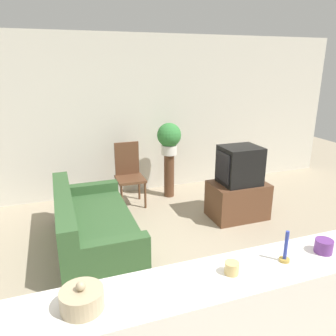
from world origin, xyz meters
TOP-DOWN VIEW (x-y plane):
  - ground_plane at (0.00, 0.00)m, footprint 14.00×14.00m
  - wall_back at (0.00, 3.43)m, footprint 9.00×0.06m
  - couch at (-0.47, 1.68)m, footprint 0.90×1.85m
  - tv_stand at (1.70, 1.83)m, footprint 0.83×0.56m
  - television at (1.69, 1.83)m, footprint 0.56×0.47m
  - wooden_chair at (0.29, 2.87)m, footprint 0.44×0.44m
  - plant_stand at (1.01, 2.94)m, footprint 0.17×0.17m
  - potted_plant at (1.01, 2.94)m, footprint 0.40×0.40m
  - decorative_bowl at (-0.74, -0.55)m, footprint 0.24×0.24m
  - candle_jar at (0.18, -0.55)m, footprint 0.09×0.09m
  - candlestick at (0.58, -0.55)m, footprint 0.07×0.07m
  - coffee_tin at (0.91, -0.55)m, footprint 0.12×0.12m

SIDE VIEW (x-z plane):
  - ground_plane at x=0.00m, z-range 0.00..0.00m
  - couch at x=-0.47m, z-range -0.11..0.63m
  - tv_stand at x=1.70m, z-range 0.00..0.54m
  - plant_stand at x=1.01m, z-range 0.00..0.76m
  - wooden_chair at x=0.29m, z-range 0.04..1.05m
  - television at x=1.69m, z-range 0.54..1.09m
  - candle_jar at x=0.18m, z-range 0.95..1.03m
  - coffee_tin at x=0.91m, z-range 0.95..1.05m
  - decorative_bowl at x=-0.74m, z-range 0.93..1.10m
  - candlestick at x=0.58m, z-range 0.91..1.14m
  - potted_plant at x=1.01m, z-range 0.78..1.32m
  - wall_back at x=0.00m, z-range 0.00..2.70m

